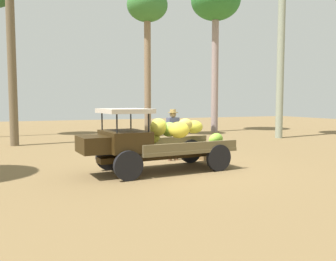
% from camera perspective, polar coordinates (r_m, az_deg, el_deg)
% --- Properties ---
extents(ground_plane, '(60.00, 60.00, 0.00)m').
position_cam_1_polar(ground_plane, '(10.72, 1.70, -6.19)').
color(ground_plane, brown).
extents(truck, '(4.54, 2.00, 1.83)m').
position_cam_1_polar(truck, '(10.14, -2.81, -1.70)').
color(truck, '#31220D').
rests_on(truck, ground).
extents(farmer, '(0.52, 0.48, 1.76)m').
position_cam_1_polar(farmer, '(12.10, 0.81, -0.13)').
color(farmer, '#8C674C').
rests_on(farmer, ground).
extents(wooden_crate, '(0.64, 0.61, 0.41)m').
position_cam_1_polar(wooden_crate, '(12.50, 5.85, -3.70)').
color(wooden_crate, olive).
rests_on(wooden_crate, ground).
extents(forest_tree_2, '(3.27, 3.27, 10.01)m').
position_cam_1_polar(forest_tree_2, '(24.95, 7.71, 19.55)').
color(forest_tree_2, gray).
rests_on(forest_tree_2, ground).
extents(forest_tree_3, '(2.32, 2.32, 8.41)m').
position_cam_1_polar(forest_tree_3, '(21.16, -3.36, 18.60)').
color(forest_tree_3, '#866C52').
rests_on(forest_tree_3, ground).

